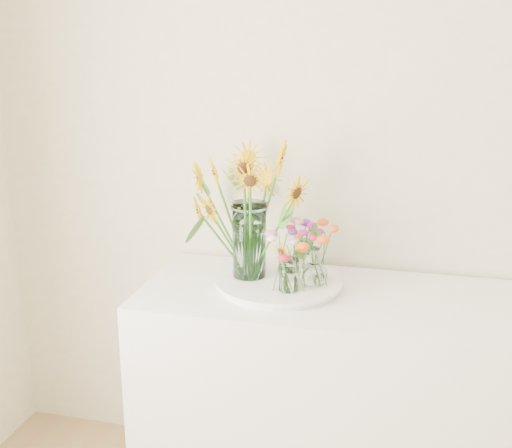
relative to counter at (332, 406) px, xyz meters
name	(u,v)px	position (x,y,z in m)	size (l,w,h in m)	color
counter	(332,406)	(0.00, 0.00, 0.00)	(1.40, 0.60, 0.90)	white
tray	(279,284)	(-0.21, 0.02, 0.46)	(0.44, 0.44, 0.03)	white
mason_jar	(249,240)	(-0.33, 0.03, 0.62)	(0.12, 0.12, 0.28)	#A4D9CE
sunflower_bouquet	(249,210)	(-0.33, 0.03, 0.73)	(0.70, 0.70, 0.51)	#E4AD04
small_vase_a	(289,276)	(-0.16, -0.07, 0.53)	(0.07, 0.07, 0.12)	white
wildflower_posy_a	(289,263)	(-0.16, -0.07, 0.58)	(0.21, 0.21, 0.21)	#F45C15
small_vase_b	(314,266)	(-0.08, 0.01, 0.54)	(0.10, 0.10, 0.14)	white
wildflower_posy_b	(315,254)	(-0.08, 0.01, 0.59)	(0.23, 0.23, 0.23)	#F45C15
small_vase_c	(303,257)	(-0.14, 0.12, 0.54)	(0.07, 0.07, 0.13)	white
wildflower_posy_c	(303,245)	(-0.14, 0.12, 0.58)	(0.20, 0.20, 0.22)	#F45C15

